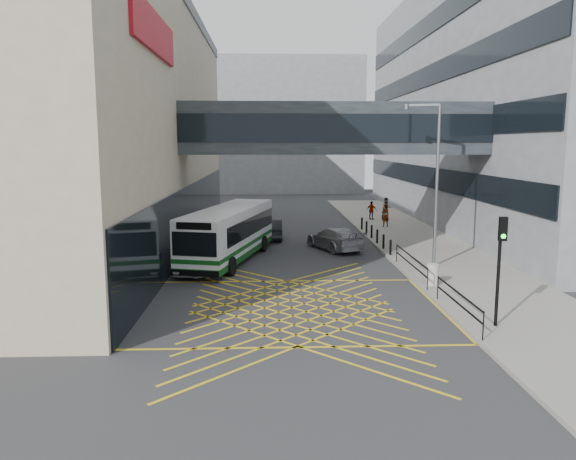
{
  "coord_description": "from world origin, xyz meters",
  "views": [
    {
      "loc": [
        -0.99,
        -22.09,
        6.62
      ],
      "look_at": [
        0.0,
        4.0,
        2.6
      ],
      "focal_mm": 35.0,
      "sensor_mm": 36.0,
      "label": 1
    }
  ],
  "objects": [
    {
      "name": "traffic_light",
      "position": [
        7.18,
        -3.13,
        2.74
      ],
      "size": [
        0.29,
        0.46,
        3.97
      ],
      "rotation": [
        0.0,
        0.0,
        -0.09
      ],
      "color": "black",
      "rests_on": "pavement"
    },
    {
      "name": "skybridge",
      "position": [
        3.0,
        12.0,
        7.5
      ],
      "size": [
        20.0,
        4.1,
        3.0
      ],
      "color": "#2B3035",
      "rests_on": "ground"
    },
    {
      "name": "litter_bin",
      "position": [
        6.64,
        2.9,
        0.65
      ],
      "size": [
        0.57,
        0.57,
        0.98
      ],
      "primitive_type": "cylinder",
      "color": "#ADA89E",
      "rests_on": "pavement"
    },
    {
      "name": "car_silver",
      "position": [
        3.28,
        12.64,
        0.76
      ],
      "size": [
        3.74,
        5.3,
        1.52
      ],
      "primitive_type": "imported",
      "rotation": [
        0.0,
        0.0,
        3.52
      ],
      "color": "gray",
      "rests_on": "ground"
    },
    {
      "name": "pedestrian_c",
      "position": [
        8.02,
        25.52,
        0.95
      ],
      "size": [
        1.03,
        0.85,
        1.57
      ],
      "primitive_type": "imported",
      "rotation": [
        0.0,
        0.0,
        2.62
      ],
      "color": "gray",
      "rests_on": "pavement"
    },
    {
      "name": "box_junction",
      "position": [
        0.0,
        0.0,
        0.0
      ],
      "size": [
        12.0,
        9.0,
        0.01
      ],
      "color": "gold",
      "rests_on": "ground"
    },
    {
      "name": "street_lamp",
      "position": [
        7.74,
        7.04,
        5.0
      ],
      "size": [
        1.91,
        0.78,
        8.5
      ],
      "rotation": [
        0.0,
        0.0,
        -0.3
      ],
      "color": "slate",
      "rests_on": "pavement"
    },
    {
      "name": "pedestrian_b",
      "position": [
        9.44,
        26.15,
        1.07
      ],
      "size": [
        0.96,
        0.65,
        1.82
      ],
      "primitive_type": "imported",
      "rotation": [
        0.0,
        0.0,
        0.15
      ],
      "color": "gray",
      "rests_on": "pavement"
    },
    {
      "name": "bollards",
      "position": [
        6.25,
        15.0,
        0.61
      ],
      "size": [
        0.14,
        10.14,
        0.9
      ],
      "color": "black",
      "rests_on": "pavement"
    },
    {
      "name": "ground",
      "position": [
        0.0,
        0.0,
        0.0
      ],
      "size": [
        120.0,
        120.0,
        0.0
      ],
      "primitive_type": "plane",
      "color": "#333335"
    },
    {
      "name": "building_right",
      "position": [
        23.98,
        24.0,
        10.0
      ],
      "size": [
        24.09,
        44.0,
        20.0
      ],
      "color": "gray",
      "rests_on": "ground"
    },
    {
      "name": "car_white",
      "position": [
        -4.5,
        6.53,
        0.76
      ],
      "size": [
        2.79,
        5.07,
        1.53
      ],
      "primitive_type": "imported",
      "rotation": [
        0.0,
        0.0,
        2.96
      ],
      "color": "#BCBBBD",
      "rests_on": "ground"
    },
    {
      "name": "kerb_railings",
      "position": [
        6.15,
        1.78,
        0.88
      ],
      "size": [
        0.05,
        12.54,
        1.0
      ],
      "color": "black",
      "rests_on": "pavement"
    },
    {
      "name": "pavement",
      "position": [
        9.0,
        15.0,
        0.08
      ],
      "size": [
        6.0,
        54.0,
        0.16
      ],
      "primitive_type": "cube",
      "color": "gray",
      "rests_on": "ground"
    },
    {
      "name": "car_dark",
      "position": [
        -0.7,
        16.91,
        0.7
      ],
      "size": [
        1.75,
        4.46,
        1.4
      ],
      "primitive_type": "imported",
      "rotation": [
        0.0,
        0.0,
        3.14
      ],
      "color": "black",
      "rests_on": "ground"
    },
    {
      "name": "building_whsmith",
      "position": [
        -17.98,
        16.0,
        8.0
      ],
      "size": [
        24.17,
        42.0,
        16.0
      ],
      "color": "tan",
      "rests_on": "ground"
    },
    {
      "name": "bus",
      "position": [
        -3.13,
        9.57,
        1.62
      ],
      "size": [
        5.02,
        11.07,
        3.03
      ],
      "rotation": [
        0.0,
        0.0,
        -0.25
      ],
      "color": "silver",
      "rests_on": "ground"
    },
    {
      "name": "pedestrian_a",
      "position": [
        8.31,
        21.23,
        1.03
      ],
      "size": [
        0.81,
        0.68,
        1.75
      ],
      "primitive_type": "imported",
      "rotation": [
        0.0,
        0.0,
        3.44
      ],
      "color": "gray",
      "rests_on": "pavement"
    },
    {
      "name": "building_far",
      "position": [
        -2.0,
        60.0,
        9.0
      ],
      "size": [
        28.0,
        16.0,
        18.0
      ],
      "primitive_type": "cube",
      "color": "gray",
      "rests_on": "ground"
    }
  ]
}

